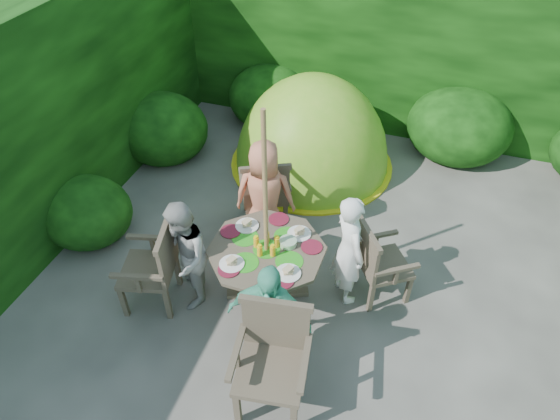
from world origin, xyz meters
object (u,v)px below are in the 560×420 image
(patio_table, at_px, (267,257))
(child_back, at_px, (265,197))
(child_right, at_px, (349,249))
(child_front, at_px, (269,320))
(garden_chair_front, at_px, (272,357))
(garden_chair_left, at_px, (155,266))
(garden_chair_back, at_px, (265,192))
(child_left, at_px, (184,256))
(parasol_pole, at_px, (266,216))
(dome_tent, at_px, (311,164))
(garden_chair_right, at_px, (378,262))

(patio_table, bearing_deg, child_back, 111.64)
(child_right, xyz_separation_m, child_front, (-0.45, -1.04, -0.00))
(garden_chair_front, height_order, child_right, child_right)
(patio_table, height_order, child_right, child_right)
(garden_chair_left, height_order, garden_chair_back, garden_chair_left)
(child_left, xyz_separation_m, child_back, (0.45, 1.04, 0.06))
(child_right, bearing_deg, garden_chair_back, 19.65)
(parasol_pole, relative_size, dome_tent, 0.82)
(garden_chair_left, xyz_separation_m, garden_chair_front, (1.43, -0.60, 0.03))
(parasol_pole, height_order, garden_chair_right, parasol_pole)
(garden_chair_front, relative_size, child_back, 0.74)
(garden_chair_front, bearing_deg, garden_chair_right, 57.52)
(child_right, bearing_deg, child_left, 73.79)
(parasol_pole, height_order, garden_chair_front, parasol_pole)
(child_left, distance_m, child_back, 1.13)
(garden_chair_front, xyz_separation_m, child_front, (-0.12, 0.27, 0.10))
(garden_chair_right, distance_m, garden_chair_front, 1.53)
(garden_chair_back, bearing_deg, patio_table, 84.93)
(child_right, bearing_deg, garden_chair_right, -109.46)
(patio_table, distance_m, garden_chair_right, 1.11)
(patio_table, distance_m, child_right, 0.80)
(child_left, height_order, child_back, child_back)
(garden_chair_left, bearing_deg, garden_chair_right, 96.07)
(garden_chair_back, bearing_deg, child_front, 84.88)
(garden_chair_front, bearing_deg, patio_table, 103.57)
(garden_chair_back, height_order, child_front, child_front)
(child_left, xyz_separation_m, dome_tent, (0.53, 2.70, -0.61))
(child_back, bearing_deg, child_right, 142.42)
(patio_table, distance_m, dome_tent, 2.48)
(child_left, bearing_deg, child_back, 128.89)
(parasol_pole, xyz_separation_m, garden_chair_front, (0.42, -1.01, -0.56))
(parasol_pole, xyz_separation_m, dome_tent, (-0.22, 2.41, -1.10))
(child_front, bearing_deg, dome_tent, 97.68)
(child_left, bearing_deg, child_front, 38.89)
(garden_chair_right, distance_m, garden_chair_left, 2.20)
(child_left, height_order, dome_tent, dome_tent)
(parasol_pole, height_order, garden_chair_back, parasol_pole)
(garden_chair_left, relative_size, child_left, 0.78)
(garden_chair_right, relative_size, child_front, 0.69)
(child_back, bearing_deg, garden_chair_front, 98.01)
(child_left, relative_size, child_front, 0.96)
(child_back, height_order, child_front, child_back)
(garden_chair_back, distance_m, child_left, 1.37)
(garden_chair_left, relative_size, garden_chair_back, 1.01)
(parasol_pole, height_order, child_front, parasol_pole)
(garden_chair_left, xyz_separation_m, garden_chair_back, (0.62, 1.43, -0.01))
(garden_chair_front, bearing_deg, child_back, 103.34)
(garden_chair_left, bearing_deg, child_right, 96.56)
(garden_chair_right, relative_size, garden_chair_left, 0.92)
(child_right, bearing_deg, patio_table, 73.72)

